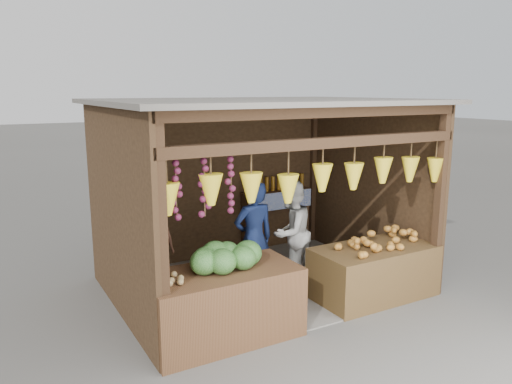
{
  "coord_description": "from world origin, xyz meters",
  "views": [
    {
      "loc": [
        -3.41,
        -5.9,
        2.78
      ],
      "look_at": [
        -0.13,
        -0.1,
        1.41
      ],
      "focal_mm": 35.0,
      "sensor_mm": 36.0,
      "label": 1
    }
  ],
  "objects_px": {
    "man_standing": "(254,239)",
    "vendor_seated": "(151,240)",
    "counter_left": "(223,305)",
    "counter_right": "(374,272)",
    "woman_standing": "(291,232)"
  },
  "relations": [
    {
      "from": "counter_right",
      "to": "man_standing",
      "type": "relative_size",
      "value": 1.05
    },
    {
      "from": "counter_right",
      "to": "woman_standing",
      "type": "distance_m",
      "value": 1.28
    },
    {
      "from": "counter_left",
      "to": "man_standing",
      "type": "height_order",
      "value": "man_standing"
    },
    {
      "from": "man_standing",
      "to": "woman_standing",
      "type": "height_order",
      "value": "man_standing"
    },
    {
      "from": "woman_standing",
      "to": "counter_left",
      "type": "bearing_deg",
      "value": 10.24
    },
    {
      "from": "counter_right",
      "to": "vendor_seated",
      "type": "relative_size",
      "value": 1.45
    },
    {
      "from": "counter_right",
      "to": "vendor_seated",
      "type": "bearing_deg",
      "value": 157.96
    },
    {
      "from": "vendor_seated",
      "to": "counter_left",
      "type": "bearing_deg",
      "value": 129.08
    },
    {
      "from": "man_standing",
      "to": "vendor_seated",
      "type": "xyz_separation_m",
      "value": [
        -1.35,
        0.25,
        0.12
      ]
    },
    {
      "from": "woman_standing",
      "to": "vendor_seated",
      "type": "bearing_deg",
      "value": -25.92
    },
    {
      "from": "man_standing",
      "to": "vendor_seated",
      "type": "distance_m",
      "value": 1.37
    },
    {
      "from": "counter_left",
      "to": "woman_standing",
      "type": "relative_size",
      "value": 1.15
    },
    {
      "from": "man_standing",
      "to": "vendor_seated",
      "type": "relative_size",
      "value": 1.38
    },
    {
      "from": "man_standing",
      "to": "counter_right",
      "type": "bearing_deg",
      "value": 149.54
    },
    {
      "from": "counter_left",
      "to": "man_standing",
      "type": "bearing_deg",
      "value": 44.98
    }
  ]
}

